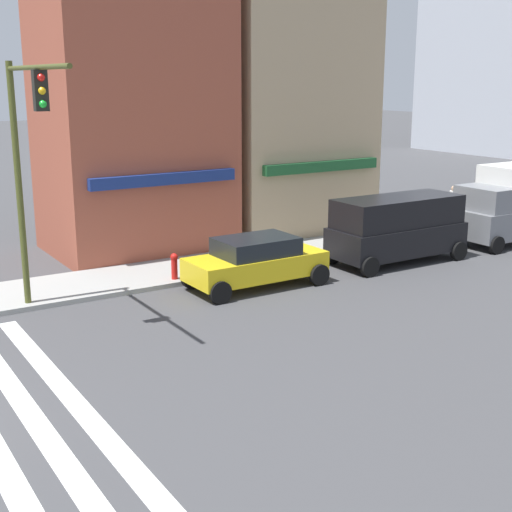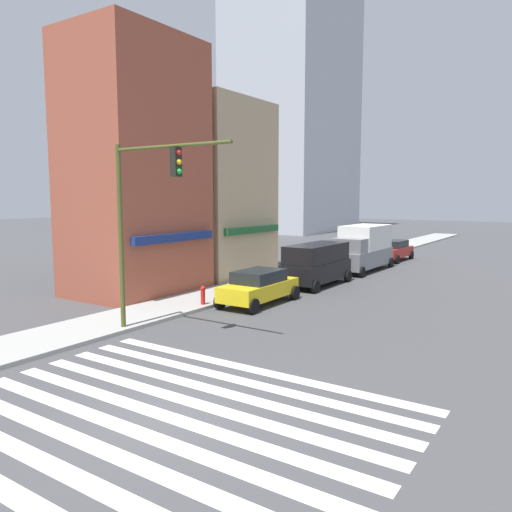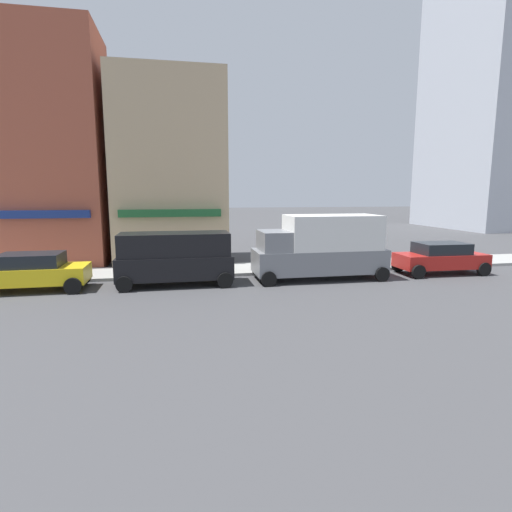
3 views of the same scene
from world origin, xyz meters
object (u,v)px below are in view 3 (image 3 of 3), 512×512
object	(u,v)px
pedestrian_white_shirt	(286,249)
van_black	(175,257)
box_truck_grey	(321,246)
sedan_red	(441,257)
sedan_yellow	(32,271)

from	to	relation	value
pedestrian_white_shirt	van_black	bearing A→B (deg)	66.55
pedestrian_white_shirt	box_truck_grey	bearing A→B (deg)	148.32
van_black	sedan_red	world-z (taller)	van_black
van_black	box_truck_grey	size ratio (longest dim) A/B	0.81
sedan_yellow	van_black	xyz separation A→B (m)	(5.89, -0.00, 0.44)
van_black	sedan_red	xyz separation A→B (m)	(13.17, 0.00, -0.44)
box_truck_grey	sedan_red	distance (m)	6.43
sedan_yellow	pedestrian_white_shirt	distance (m)	12.10
sedan_red	van_black	bearing A→B (deg)	-178.74
sedan_yellow	sedan_red	distance (m)	19.06
sedan_red	box_truck_grey	bearing A→B (deg)	-178.74
sedan_yellow	sedan_red	world-z (taller)	same
box_truck_grey	van_black	bearing A→B (deg)	179.83
van_black	sedan_red	bearing A→B (deg)	-0.11
sedan_yellow	pedestrian_white_shirt	xyz separation A→B (m)	(11.75, 2.86, 0.23)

